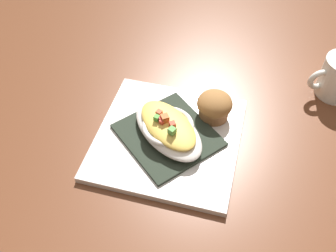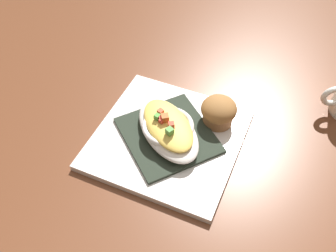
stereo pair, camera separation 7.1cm
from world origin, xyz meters
name	(u,v)px [view 2 (the right image)]	position (x,y,z in m)	size (l,w,h in m)	color
ground_plane	(168,140)	(0.00, 0.00, 0.00)	(2.60, 2.60, 0.00)	brown
square_plate	(168,138)	(0.00, 0.00, 0.01)	(0.27, 0.27, 0.01)	white
folded_napkin	(168,135)	(0.00, 0.00, 0.02)	(0.17, 0.16, 0.01)	#273026
gratin_dish	(168,127)	(0.00, 0.00, 0.04)	(0.19, 0.19, 0.05)	silver
muffin	(219,111)	(0.07, -0.08, 0.04)	(0.07, 0.07, 0.06)	#97623B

